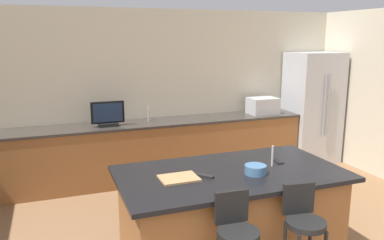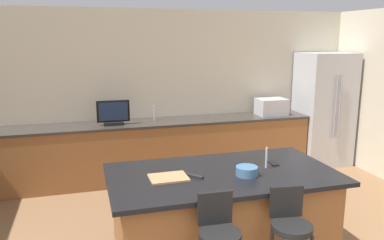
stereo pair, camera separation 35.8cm
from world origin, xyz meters
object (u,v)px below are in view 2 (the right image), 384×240
object	(u,v)px
tv_monitor	(113,114)
tv_remote	(195,176)
kitchen_island	(222,214)
refrigerator	(323,109)
cutting_board	(168,178)
fruit_bowl	(247,171)
bar_stool_right	(290,235)
microwave	(271,107)
cell_phone	(273,163)

from	to	relation	value
tv_monitor	tv_remote	size ratio (longest dim) A/B	2.84
tv_remote	kitchen_island	bearing A→B (deg)	-31.19
kitchen_island	refrigerator	distance (m)	3.65
tv_monitor	cutting_board	xyz separation A→B (m)	(0.31, -2.37, -0.18)
refrigerator	fruit_bowl	distance (m)	3.57
kitchen_island	tv_monitor	distance (m)	2.58
kitchen_island	fruit_bowl	world-z (taller)	fruit_bowl
tv_remote	bar_stool_right	bearing A→B (deg)	-90.20
tv_monitor	bar_stool_right	bearing A→B (deg)	-69.19
microwave	fruit_bowl	world-z (taller)	microwave
cell_phone	refrigerator	bearing A→B (deg)	47.41
bar_stool_right	cutting_board	xyz separation A→B (m)	(-0.88, 0.75, 0.33)
bar_stool_right	tv_remote	world-z (taller)	bar_stool_right
fruit_bowl	cell_phone	world-z (taller)	fruit_bowl
tv_monitor	tv_remote	bearing A→B (deg)	-76.83
cell_phone	bar_stool_right	bearing A→B (deg)	-107.02
tv_remote	cell_phone	bearing A→B (deg)	-31.47
microwave	bar_stool_right	bearing A→B (deg)	-114.52
refrigerator	bar_stool_right	bearing A→B (deg)	-127.89
kitchen_island	fruit_bowl	xyz separation A→B (m)	(0.19, -0.15, 0.49)
refrigerator	microwave	bearing A→B (deg)	176.98
fruit_bowl	microwave	bearing A→B (deg)	58.27
fruit_bowl	cell_phone	size ratio (longest dim) A/B	1.41
tv_monitor	cutting_board	bearing A→B (deg)	-82.57
microwave	tv_monitor	distance (m)	2.63
tv_monitor	cell_phone	size ratio (longest dim) A/B	3.21
cutting_board	cell_phone	bearing A→B (deg)	6.09
cell_phone	cutting_board	distance (m)	1.17
refrigerator	kitchen_island	bearing A→B (deg)	-139.46
bar_stool_right	tv_remote	xyz separation A→B (m)	(-0.62, 0.71, 0.33)
microwave	fruit_bowl	distance (m)	3.00
refrigerator	cell_phone	world-z (taller)	refrigerator
refrigerator	tv_remote	xyz separation A→B (m)	(-3.05, -2.40, -0.06)
bar_stool_right	cutting_board	distance (m)	1.20
refrigerator	cell_phone	distance (m)	3.10
bar_stool_right	fruit_bowl	bearing A→B (deg)	109.60
microwave	tv_remote	size ratio (longest dim) A/B	2.82
microwave	tv_remote	xyz separation A→B (m)	(-2.07, -2.46, -0.14)
kitchen_island	cutting_board	distance (m)	0.71
fruit_bowl	tv_monitor	bearing A→B (deg)	112.87
cutting_board	refrigerator	bearing A→B (deg)	35.69
microwave	fruit_bowl	size ratio (longest dim) A/B	2.26
kitchen_island	fruit_bowl	bearing A→B (deg)	-37.36
refrigerator	bar_stool_right	xyz separation A→B (m)	(-2.43, -3.12, -0.39)
microwave	bar_stool_right	size ratio (longest dim) A/B	0.49
tv_monitor	microwave	bearing A→B (deg)	1.13
microwave	cutting_board	bearing A→B (deg)	-133.77
tv_remote	fruit_bowl	bearing A→B (deg)	-52.03
microwave	cutting_board	distance (m)	3.36
tv_monitor	bar_stool_right	world-z (taller)	tv_monitor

